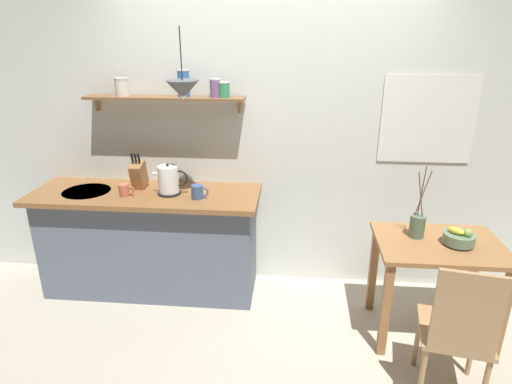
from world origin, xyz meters
TOP-DOWN VIEW (x-y plane):
  - ground_plane at (0.00, 0.00)m, footprint 14.00×14.00m
  - back_wall at (0.20, 0.65)m, footprint 6.80×0.11m
  - kitchen_counter at (-1.00, 0.32)m, footprint 1.83×0.63m
  - wall_shelf at (-0.79, 0.49)m, footprint 1.26×0.20m
  - dining_table at (1.21, -0.07)m, footprint 0.85×0.63m
  - dining_chair_near at (1.15, -0.72)m, footprint 0.46×0.49m
  - fruit_bowl at (1.32, -0.10)m, footprint 0.21×0.21m
  - twig_vase at (1.06, 0.01)m, footprint 0.11×0.11m
  - electric_kettle at (-0.79, 0.28)m, footprint 0.27×0.18m
  - knife_block at (-1.07, 0.38)m, footprint 0.10×0.19m
  - coffee_mug_by_sink at (-1.12, 0.20)m, footprint 0.12×0.08m
  - coffee_mug_spare at (-0.55, 0.20)m, footprint 0.13×0.09m
  - pendant_lamp at (-0.60, 0.15)m, footprint 0.23×0.23m

SIDE VIEW (x-z plane):
  - ground_plane at x=0.00m, z-range 0.00..0.00m
  - kitchen_counter at x=-1.00m, z-range 0.01..0.90m
  - dining_chair_near at x=1.15m, z-range 0.04..1.00m
  - dining_table at x=1.21m, z-range 0.23..0.97m
  - fruit_bowl at x=1.32m, z-range 0.73..0.87m
  - twig_vase at x=1.06m, z-range 0.57..1.10m
  - coffee_mug_by_sink at x=-1.12m, z-range 0.90..1.00m
  - coffee_mug_spare at x=-0.55m, z-range 0.90..1.01m
  - electric_kettle at x=-0.79m, z-range 0.89..1.14m
  - knife_block at x=-1.07m, z-range 0.87..1.17m
  - back_wall at x=0.20m, z-range 0.00..2.70m
  - wall_shelf at x=-0.79m, z-range 1.49..1.83m
  - pendant_lamp at x=-0.60m, z-range 1.49..1.97m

